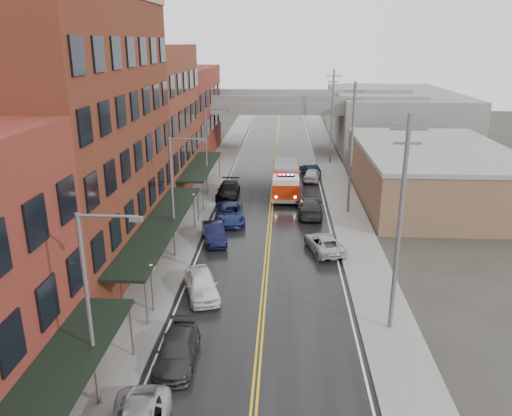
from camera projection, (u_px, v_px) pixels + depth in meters
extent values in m
cube|color=black|center=(269.00, 230.00, 42.48)|extent=(11.00, 160.00, 0.02)
cube|color=slate|center=(185.00, 228.00, 42.85)|extent=(3.00, 160.00, 0.15)
cube|color=slate|center=(356.00, 231.00, 42.07)|extent=(3.00, 160.00, 0.15)
cube|color=gray|center=(204.00, 228.00, 42.76)|extent=(0.30, 160.00, 0.15)
cube|color=gray|center=(336.00, 231.00, 42.15)|extent=(0.30, 160.00, 0.15)
cube|color=#5E2619|center=(71.00, 139.00, 33.72)|extent=(9.00, 20.00, 18.00)
cube|color=maroon|center=(143.00, 122.00, 50.76)|extent=(9.00, 15.00, 15.00)
cube|color=maroon|center=(179.00, 113.00, 67.81)|extent=(9.00, 20.00, 12.00)
cube|color=brown|center=(431.00, 175.00, 50.30)|extent=(14.00, 22.00, 5.00)
cube|color=slate|center=(392.00, 117.00, 78.13)|extent=(18.00, 30.00, 8.00)
cube|color=black|center=(31.00, 413.00, 17.31)|extent=(2.60, 16.00, 0.18)
cylinder|color=slate|center=(131.00, 331.00, 24.92)|extent=(0.10, 0.10, 3.00)
cube|color=black|center=(161.00, 224.00, 35.31)|extent=(2.60, 18.00, 0.18)
cylinder|color=slate|center=(146.00, 304.00, 27.58)|extent=(0.10, 0.10, 3.00)
cylinder|color=slate|center=(198.00, 206.00, 43.86)|extent=(0.10, 0.10, 3.00)
cube|color=black|center=(201.00, 166.00, 51.88)|extent=(2.60, 13.00, 0.18)
cylinder|color=slate|center=(203.00, 197.00, 46.52)|extent=(0.10, 0.10, 3.00)
cylinder|color=slate|center=(219.00, 166.00, 58.07)|extent=(0.10, 0.10, 3.00)
cylinder|color=#59595B|center=(153.00, 291.00, 29.12)|extent=(0.14, 0.14, 2.80)
sphere|color=silver|center=(151.00, 268.00, 28.65)|extent=(0.44, 0.44, 0.44)
cylinder|color=#59595B|center=(194.00, 213.00, 42.38)|extent=(0.14, 0.14, 2.80)
sphere|color=silver|center=(194.00, 196.00, 41.91)|extent=(0.44, 0.44, 0.44)
cylinder|color=#59595B|center=(89.00, 316.00, 20.59)|extent=(0.18, 0.18, 9.00)
cylinder|color=#59595B|center=(108.00, 216.00, 19.13)|extent=(2.40, 0.12, 0.12)
cube|color=#59595B|center=(136.00, 219.00, 19.10)|extent=(0.50, 0.22, 0.18)
cylinder|color=#59595B|center=(173.00, 200.00, 35.74)|extent=(0.18, 0.18, 9.00)
cylinder|color=#59595B|center=(186.00, 139.00, 34.28)|extent=(2.40, 0.12, 0.12)
cube|color=#59595B|center=(202.00, 141.00, 34.25)|extent=(0.50, 0.22, 0.18)
cylinder|color=#59595B|center=(206.00, 153.00, 50.89)|extent=(0.18, 0.18, 9.00)
cylinder|color=#59595B|center=(217.00, 109.00, 49.43)|extent=(2.40, 0.12, 0.12)
cube|color=#59595B|center=(228.00, 110.00, 49.41)|extent=(0.50, 0.22, 0.18)
cylinder|color=#59595B|center=(399.00, 229.00, 25.99)|extent=(0.24, 0.24, 12.00)
cube|color=#59595B|center=(409.00, 129.00, 24.34)|extent=(1.80, 0.12, 0.12)
cube|color=#59595B|center=(408.00, 143.00, 24.56)|extent=(1.40, 0.12, 0.12)
cylinder|color=#59595B|center=(351.00, 150.00, 44.93)|extent=(0.24, 0.24, 12.00)
cube|color=#59595B|center=(355.00, 91.00, 43.28)|extent=(1.80, 0.12, 0.12)
cube|color=#59595B|center=(355.00, 99.00, 43.50)|extent=(1.40, 0.12, 0.12)
cylinder|color=#59595B|center=(332.00, 118.00, 63.87)|extent=(0.24, 0.24, 12.00)
cube|color=#59595B|center=(334.00, 76.00, 62.22)|extent=(1.80, 0.12, 0.12)
cube|color=#59595B|center=(334.00, 82.00, 62.44)|extent=(1.40, 0.12, 0.12)
cube|color=slate|center=(277.00, 105.00, 70.65)|extent=(40.00, 10.00, 1.50)
cube|color=slate|center=(201.00, 131.00, 72.43)|extent=(1.60, 8.00, 6.00)
cube|color=slate|center=(353.00, 132.00, 71.24)|extent=(1.60, 8.00, 6.00)
cube|color=#B72108|center=(286.00, 176.00, 53.17)|extent=(2.71, 5.92, 2.26)
cube|color=#B72108|center=(286.00, 190.00, 49.30)|extent=(2.70, 2.80, 1.61)
cube|color=silver|center=(286.00, 179.00, 48.96)|extent=(2.56, 2.59, 0.54)
cube|color=black|center=(286.00, 186.00, 49.40)|extent=(2.71, 1.73, 0.86)
cube|color=slate|center=(286.00, 164.00, 52.76)|extent=(2.44, 5.49, 0.32)
cube|color=black|center=(286.00, 176.00, 48.85)|extent=(1.72, 0.31, 0.15)
sphere|color=#FF0C0C|center=(280.00, 175.00, 48.85)|extent=(0.21, 0.21, 0.21)
sphere|color=#1933FF|center=(292.00, 175.00, 48.79)|extent=(0.21, 0.21, 0.21)
cylinder|color=black|center=(274.00, 198.00, 49.51)|extent=(1.08, 0.38, 1.07)
cylinder|color=black|center=(297.00, 198.00, 49.40)|extent=(1.08, 0.38, 1.07)
cylinder|color=black|center=(274.00, 187.00, 53.08)|extent=(1.08, 0.38, 1.07)
cylinder|color=black|center=(297.00, 188.00, 52.96)|extent=(1.08, 0.38, 1.07)
cylinder|color=black|center=(275.00, 181.00, 55.62)|extent=(1.08, 0.38, 1.07)
cylinder|color=black|center=(296.00, 181.00, 55.50)|extent=(1.08, 0.38, 1.07)
imported|color=#2A2A2D|center=(177.00, 351.00, 24.77)|extent=(2.01, 4.70, 1.35)
imported|color=white|center=(201.00, 284.00, 31.34)|extent=(3.16, 4.94, 1.57)
imported|color=black|center=(214.00, 233.00, 39.83)|extent=(2.68, 4.73, 1.47)
imported|color=navy|center=(230.00, 213.00, 44.35)|extent=(3.30, 5.78, 1.52)
imported|color=black|center=(228.00, 190.00, 51.18)|extent=(2.19, 5.35, 1.55)
imported|color=#ABACB3|center=(324.00, 243.00, 38.04)|extent=(3.30, 5.15, 1.32)
imported|color=#28292B|center=(310.00, 207.00, 46.01)|extent=(2.35, 5.58, 1.61)
imported|color=silver|center=(312.00, 175.00, 57.36)|extent=(2.40, 4.49, 1.45)
imported|color=black|center=(310.00, 170.00, 59.85)|extent=(2.50, 4.29, 1.34)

